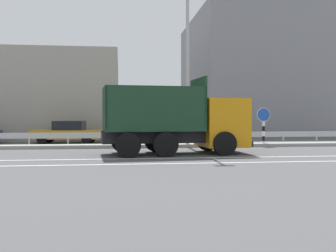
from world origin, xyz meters
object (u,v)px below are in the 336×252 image
(dump_truck, at_px, (192,125))
(parked_car_3, at_px, (68,132))
(median_road_sign, at_px, (264,126))
(parked_car_4, at_px, (156,131))
(street_lamp_2, at_px, (188,39))

(dump_truck, bearing_deg, parked_car_3, -143.41)
(median_road_sign, xyz_separation_m, parked_car_3, (-11.23, 3.53, -0.46))
(median_road_sign, bearing_deg, dump_truck, -142.37)
(dump_truck, height_order, parked_car_3, dump_truck)
(dump_truck, distance_m, parked_car_4, 7.89)
(median_road_sign, height_order, parked_car_4, median_road_sign)
(dump_truck, xyz_separation_m, parked_car_3, (-6.44, 7.22, -0.58))
(median_road_sign, xyz_separation_m, parked_car_4, (-5.74, 4.13, -0.43))
(dump_truck, xyz_separation_m, street_lamp_2, (0.40, 3.38, 4.55))
(street_lamp_2, height_order, parked_car_4, street_lamp_2)
(dump_truck, xyz_separation_m, parked_car_4, (-0.95, 7.81, -0.54))
(parked_car_3, relative_size, parked_car_4, 1.07)
(median_road_sign, height_order, street_lamp_2, street_lamp_2)
(street_lamp_2, xyz_separation_m, parked_car_4, (-1.35, 4.44, -5.10))
(median_road_sign, relative_size, street_lamp_2, 0.21)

